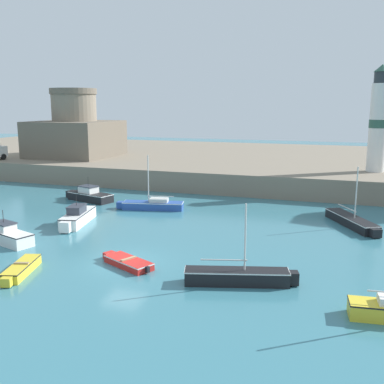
% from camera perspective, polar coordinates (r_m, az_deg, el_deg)
% --- Properties ---
extents(ground_plane, '(200.00, 200.00, 0.00)m').
position_cam_1_polar(ground_plane, '(28.74, -8.71, -8.82)').
color(ground_plane, teal).
extents(quay_seawall, '(120.00, 40.00, 2.37)m').
position_cam_1_polar(quay_seawall, '(67.70, 7.89, 3.73)').
color(quay_seawall, gray).
rests_on(quay_seawall, ground).
extents(motorboat_white_0, '(5.51, 2.85, 2.37)m').
position_cam_1_polar(motorboat_white_0, '(34.89, -22.64, -5.01)').
color(motorboat_white_0, white).
rests_on(motorboat_white_0, ground).
extents(dinghy_yellow_1, '(2.01, 4.10, 0.66)m').
position_cam_1_polar(dinghy_yellow_1, '(28.30, -20.89, -9.09)').
color(dinghy_yellow_1, yellow).
rests_on(dinghy_yellow_1, ground).
extents(motorboat_black_2, '(5.85, 3.03, 2.45)m').
position_cam_1_polar(motorboat_black_2, '(47.09, -12.94, -0.41)').
color(motorboat_black_2, black).
rests_on(motorboat_black_2, ground).
extents(sailboat_black_3, '(4.31, 6.67, 4.91)m').
position_cam_1_polar(sailboat_black_3, '(38.72, 19.65, -3.49)').
color(sailboat_black_3, black).
rests_on(sailboat_black_3, ground).
extents(sailboat_blue_4, '(6.38, 2.64, 5.11)m').
position_cam_1_polar(sailboat_blue_4, '(42.38, -5.08, -1.61)').
color(sailboat_blue_4, '#284C9E').
rests_on(sailboat_blue_4, ground).
extents(dinghy_red_5, '(4.00, 2.65, 0.53)m').
position_cam_1_polar(dinghy_red_5, '(28.05, -8.19, -8.77)').
color(dinghy_red_5, red).
rests_on(dinghy_red_5, ground).
extents(motorboat_white_6, '(2.56, 5.80, 2.49)m').
position_cam_1_polar(motorboat_white_6, '(38.21, -14.34, -3.07)').
color(motorboat_white_6, white).
rests_on(motorboat_white_6, ground).
extents(sailboat_black_7, '(6.23, 2.71, 4.54)m').
position_cam_1_polar(sailboat_black_7, '(25.18, 5.95, -10.58)').
color(sailboat_black_7, black).
rests_on(sailboat_black_7, ground).
extents(fortress, '(10.91, 10.91, 9.55)m').
position_cam_1_polar(fortress, '(66.88, -14.61, 7.33)').
color(fortress, '#685E4F').
rests_on(fortress, quay_seawall).
extents(lighthouse, '(1.98, 1.98, 11.57)m').
position_cam_1_polar(lighthouse, '(53.53, 22.61, 8.35)').
color(lighthouse, silver).
rests_on(lighthouse, quay_seawall).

